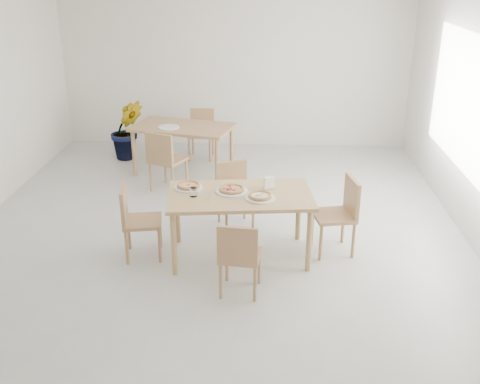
# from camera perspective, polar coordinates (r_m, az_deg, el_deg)

# --- Properties ---
(room) EXTENTS (7.28, 7.00, 7.00)m
(room) POSITION_cam_1_polar(r_m,az_deg,el_deg) (7.09, 22.56, 7.96)
(room) COLOR #BCBBB7
(room) RESTS_ON ground
(main_table) EXTENTS (1.64, 1.05, 0.75)m
(main_table) POSITION_cam_1_polar(r_m,az_deg,el_deg) (6.05, -0.00, -0.89)
(main_table) COLOR tan
(main_table) RESTS_ON ground
(chair_south) EXTENTS (0.43, 0.43, 0.79)m
(chair_south) POSITION_cam_1_polar(r_m,az_deg,el_deg) (5.43, -0.09, -6.29)
(chair_south) COLOR #A27751
(chair_south) RESTS_ON ground
(chair_north) EXTENTS (0.51, 0.51, 0.79)m
(chair_north) POSITION_cam_1_polar(r_m,az_deg,el_deg) (6.91, -0.63, 0.26)
(chair_north) COLOR #A27751
(chair_north) RESTS_ON ground
(chair_west) EXTENTS (0.48, 0.48, 0.83)m
(chair_west) POSITION_cam_1_polar(r_m,az_deg,el_deg) (6.23, -10.63, -2.49)
(chair_west) COLOR #A27751
(chair_west) RESTS_ON ground
(chair_east) EXTENTS (0.51, 0.51, 0.87)m
(chair_east) POSITION_cam_1_polar(r_m,az_deg,el_deg) (6.33, 10.22, -1.81)
(chair_east) COLOR #A27751
(chair_east) RESTS_ON ground
(plate_margherita) EXTENTS (0.31, 0.31, 0.02)m
(plate_margherita) POSITION_cam_1_polar(r_m,az_deg,el_deg) (6.20, -5.26, 0.47)
(plate_margherita) COLOR white
(plate_margherita) RESTS_ON main_table
(plate_mushroom) EXTENTS (0.32, 0.32, 0.02)m
(plate_mushroom) POSITION_cam_1_polar(r_m,az_deg,el_deg) (5.90, 2.06, -0.60)
(plate_mushroom) COLOR white
(plate_mushroom) RESTS_ON main_table
(plate_pepperoni) EXTENTS (0.35, 0.35, 0.02)m
(plate_pepperoni) POSITION_cam_1_polar(r_m,az_deg,el_deg) (6.07, -0.85, 0.09)
(plate_pepperoni) COLOR white
(plate_pepperoni) RESTS_ON main_table
(pizza_margherita) EXTENTS (0.34, 0.34, 0.03)m
(pizza_margherita) POSITION_cam_1_polar(r_m,az_deg,el_deg) (6.19, -5.27, 0.67)
(pizza_margherita) COLOR tan
(pizza_margherita) RESTS_ON plate_margherita
(pizza_mushroom) EXTENTS (0.27, 0.27, 0.03)m
(pizza_mushroom) POSITION_cam_1_polar(r_m,az_deg,el_deg) (5.90, 2.06, -0.39)
(pizza_mushroom) COLOR tan
(pizza_mushroom) RESTS_ON plate_mushroom
(pizza_pepperoni) EXTENTS (0.36, 0.36, 0.03)m
(pizza_pepperoni) POSITION_cam_1_polar(r_m,az_deg,el_deg) (6.07, -0.85, 0.30)
(pizza_pepperoni) COLOR tan
(pizza_pepperoni) RESTS_ON plate_pepperoni
(tumbler_a) EXTENTS (0.08, 0.08, 0.10)m
(tumbler_a) POSITION_cam_1_polar(r_m,az_deg,el_deg) (5.96, -4.77, -0.01)
(tumbler_a) COLOR white
(tumbler_a) RESTS_ON main_table
(tumbler_b) EXTENTS (0.07, 0.07, 0.09)m
(tumbler_b) POSITION_cam_1_polar(r_m,az_deg,el_deg) (6.15, 2.91, 0.73)
(tumbler_b) COLOR white
(tumbler_b) RESTS_ON main_table
(napkin_holder) EXTENTS (0.14, 0.11, 0.14)m
(napkin_holder) POSITION_cam_1_polar(r_m,az_deg,el_deg) (6.14, 2.96, 0.89)
(napkin_holder) COLOR silver
(napkin_holder) RESTS_ON main_table
(fork_a) EXTENTS (0.02, 0.17, 0.01)m
(fork_a) POSITION_cam_1_polar(r_m,az_deg,el_deg) (5.91, -3.13, -0.65)
(fork_a) COLOR silver
(fork_a) RESTS_ON main_table
(fork_b) EXTENTS (0.06, 0.19, 0.01)m
(fork_b) POSITION_cam_1_polar(r_m,az_deg,el_deg) (6.03, -3.58, -0.18)
(fork_b) COLOR silver
(fork_b) RESTS_ON main_table
(second_table) EXTENTS (1.63, 1.16, 0.75)m
(second_table) POSITION_cam_1_polar(r_m,az_deg,el_deg) (8.63, -5.83, 6.16)
(second_table) COLOR #A27751
(second_table) RESTS_ON ground
(chair_back_s) EXTENTS (0.57, 0.57, 0.88)m
(chair_back_s) POSITION_cam_1_polar(r_m,az_deg,el_deg) (7.97, -7.69, 3.52)
(chair_back_s) COLOR #A27751
(chair_back_s) RESTS_ON ground
(chair_back_n) EXTENTS (0.41, 0.41, 0.81)m
(chair_back_n) POSITION_cam_1_polar(r_m,az_deg,el_deg) (9.41, -3.93, 6.33)
(chair_back_n) COLOR #A27751
(chair_back_n) RESTS_ON ground
(plate_empty) EXTENTS (0.32, 0.32, 0.02)m
(plate_empty) POSITION_cam_1_polar(r_m,az_deg,el_deg) (8.53, -7.27, 6.55)
(plate_empty) COLOR white
(plate_empty) RESTS_ON second_table
(potted_plant) EXTENTS (0.67, 0.61, 0.99)m
(potted_plant) POSITION_cam_1_polar(r_m,az_deg,el_deg) (9.47, -11.40, 6.23)
(potted_plant) COLOR #2A5D1B
(potted_plant) RESTS_ON ground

